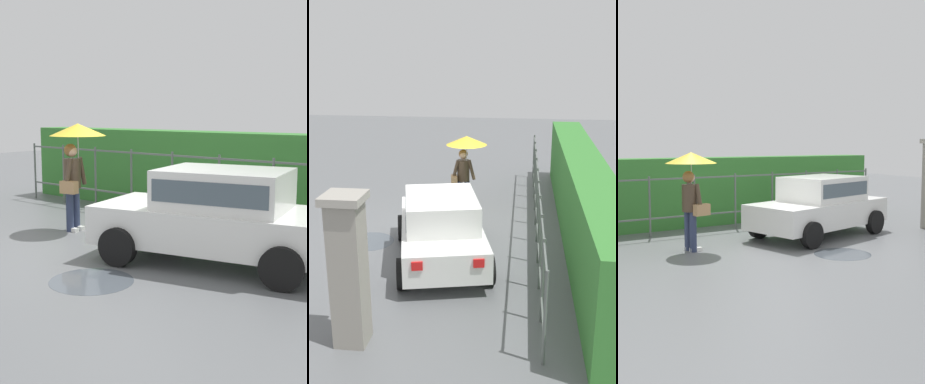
{
  "view_description": "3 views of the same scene",
  "coord_description": "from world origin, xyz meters",
  "views": [
    {
      "loc": [
        5.9,
        -6.19,
        2.34
      ],
      "look_at": [
        0.24,
        0.57,
        0.98
      ],
      "focal_mm": 48.61,
      "sensor_mm": 36.0,
      "label": 1
    },
    {
      "loc": [
        11.39,
        2.14,
        4.49
      ],
      "look_at": [
        -0.04,
        0.74,
        1.06
      ],
      "focal_mm": 46.73,
      "sensor_mm": 36.0,
      "label": 2
    },
    {
      "loc": [
        -5.73,
        -9.01,
        2.31
      ],
      "look_at": [
        0.26,
        0.61,
        1.16
      ],
      "focal_mm": 45.12,
      "sensor_mm": 36.0,
      "label": 3
    }
  ],
  "objects": [
    {
      "name": "hedge_row",
      "position": [
        -0.29,
        3.6,
        0.95
      ],
      "size": [
        11.65,
        0.9,
        1.9
      ],
      "primitive_type": "cube",
      "color": "#387F33",
      "rests_on": "ground"
    },
    {
      "name": "car",
      "position": [
        1.61,
        0.49,
        0.8
      ],
      "size": [
        3.98,
        2.52,
        1.48
      ],
      "rotation": [
        0.0,
        0.0,
        3.37
      ],
      "color": "white",
      "rests_on": "ground"
    },
    {
      "name": "ground_plane",
      "position": [
        0.0,
        0.0,
        0.0
      ],
      "size": [
        40.0,
        40.0,
        0.0
      ],
      "primitive_type": "plane",
      "color": "slate"
    },
    {
      "name": "puddle_near",
      "position": [
        0.76,
        -1.4,
        0.0
      ],
      "size": [
        1.19,
        1.19,
        0.0
      ],
      "primitive_type": "cylinder",
      "color": "#4C545B",
      "rests_on": "ground"
    },
    {
      "name": "fence_section",
      "position": [
        -0.29,
        2.54,
        0.82
      ],
      "size": [
        10.7,
        0.05,
        1.5
      ],
      "color": "#59605B",
      "rests_on": "ground"
    },
    {
      "name": "pedestrian",
      "position": [
        -1.76,
        0.6,
        1.64
      ],
      "size": [
        1.1,
        1.1,
        2.12
      ],
      "rotation": [
        0.0,
        0.0,
        0.19
      ],
      "color": "#2D3856",
      "rests_on": "ground"
    }
  ]
}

